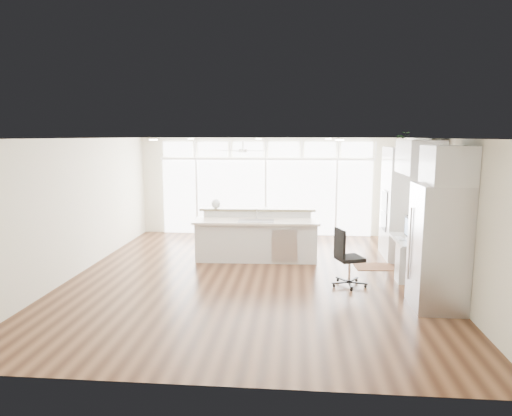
{
  "coord_description": "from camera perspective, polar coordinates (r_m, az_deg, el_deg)",
  "views": [
    {
      "loc": [
        0.85,
        -8.62,
        2.74
      ],
      "look_at": [
        0.03,
        0.6,
        1.28
      ],
      "focal_mm": 32.0,
      "sensor_mm": 36.0,
      "label": 1
    }
  ],
  "objects": [
    {
      "name": "desk_nook",
      "position": [
        9.5,
        18.92,
        -5.91
      ],
      "size": [
        0.72,
        1.3,
        0.76
      ],
      "primitive_type": "cube",
      "color": "silver",
      "rests_on": "floor"
    },
    {
      "name": "ceiling_fan",
      "position": [
        11.5,
        -1.65,
        7.67
      ],
      "size": [
        1.16,
        1.16,
        0.32
      ],
      "primitive_type": "cube",
      "color": "white",
      "rests_on": "ceiling"
    },
    {
      "name": "upper_cabinets",
      "position": [
        9.22,
        19.78,
        6.02
      ],
      "size": [
        0.64,
        1.3,
        0.64
      ],
      "primitive_type": "cube",
      "color": "silver",
      "rests_on": "wall_right"
    },
    {
      "name": "wall_front",
      "position": [
        4.9,
        -5.14,
        -7.56
      ],
      "size": [
        7.0,
        0.04,
        2.7
      ],
      "primitive_type": "cube",
      "color": "silver",
      "rests_on": "floor"
    },
    {
      "name": "floor",
      "position": [
        9.09,
        -0.5,
        -8.65
      ],
      "size": [
        7.0,
        8.0,
        0.02
      ],
      "primitive_type": "cube",
      "color": "#3A1F11",
      "rests_on": "ground"
    },
    {
      "name": "framed_photos",
      "position": [
        9.98,
        20.22,
        0.7
      ],
      "size": [
        0.06,
        0.22,
        0.8
      ],
      "primitive_type": "cube",
      "color": "black",
      "rests_on": "wall_right"
    },
    {
      "name": "recessed_lights",
      "position": [
        8.86,
        -0.4,
        8.58
      ],
      "size": [
        3.4,
        3.0,
        0.02
      ],
      "primitive_type": "cube",
      "color": "white",
      "rests_on": "ceiling"
    },
    {
      "name": "refrigerator",
      "position": [
        7.81,
        21.86,
        -4.56
      ],
      "size": [
        0.76,
        0.9,
        2.0
      ],
      "primitive_type": "cube",
      "color": "#B8B7BC",
      "rests_on": "floor"
    },
    {
      "name": "kitchen_island",
      "position": [
        10.16,
        0.04,
        -3.49
      ],
      "size": [
        2.8,
        1.15,
        1.1
      ],
      "primitive_type": "cube",
      "rotation": [
        0.0,
        0.0,
        0.04
      ],
      "color": "silver",
      "rests_on": "floor"
    },
    {
      "name": "rug",
      "position": [
        10.06,
        14.57,
        -7.1
      ],
      "size": [
        0.86,
        0.65,
        0.01
      ],
      "primitive_type": "cube",
      "rotation": [
        0.0,
        0.0,
        0.07
      ],
      "color": "#3E2113",
      "rests_on": "floor"
    },
    {
      "name": "wall_right",
      "position": [
        9.12,
        21.93,
        -0.45
      ],
      "size": [
        0.04,
        8.0,
        2.7
      ],
      "primitive_type": "cube",
      "color": "silver",
      "rests_on": "floor"
    },
    {
      "name": "transom_row",
      "position": [
        12.59,
        1.24,
        7.33
      ],
      "size": [
        5.9,
        0.06,
        0.4
      ],
      "primitive_type": "cube",
      "color": "white",
      "rests_on": "wall_back"
    },
    {
      "name": "fridge_cabinet",
      "position": [
        7.64,
        22.86,
        4.97
      ],
      "size": [
        0.64,
        0.9,
        0.6
      ],
      "primitive_type": "cube",
      "color": "silver",
      "rests_on": "wall_right"
    },
    {
      "name": "wall_back",
      "position": [
        12.72,
        1.25,
        2.69
      ],
      "size": [
        7.0,
        0.04,
        2.7
      ],
      "primitive_type": "cube",
      "color": "silver",
      "rests_on": "floor"
    },
    {
      "name": "glass_wall",
      "position": [
        12.7,
        1.22,
        1.32
      ],
      "size": [
        5.8,
        0.06,
        2.08
      ],
      "primitive_type": "cube",
      "color": "white",
      "rests_on": "wall_back"
    },
    {
      "name": "potted_plant",
      "position": [
        10.68,
        17.84,
        7.96
      ],
      "size": [
        0.32,
        0.35,
        0.26
      ],
      "primitive_type": "imported",
      "rotation": [
        0.0,
        0.0,
        -0.07
      ],
      "color": "#2A5323",
      "rests_on": "oven_cabinet"
    },
    {
      "name": "wall_left",
      "position": [
        9.75,
        -21.44,
        0.15
      ],
      "size": [
        0.04,
        8.0,
        2.7
      ],
      "primitive_type": "cube",
      "color": "silver",
      "rests_on": "floor"
    },
    {
      "name": "monitor",
      "position": [
        9.35,
        18.63,
        -2.34
      ],
      "size": [
        0.1,
        0.53,
        0.44
      ],
      "primitive_type": "cube",
      "rotation": [
        0.0,
        0.0,
        0.02
      ],
      "color": "black",
      "rests_on": "desk_nook"
    },
    {
      "name": "keyboard",
      "position": [
        9.36,
        17.55,
        -3.62
      ],
      "size": [
        0.14,
        0.33,
        0.02
      ],
      "primitive_type": "cube",
      "rotation": [
        0.0,
        0.0,
        0.06
      ],
      "color": "white",
      "rests_on": "desk_nook"
    },
    {
      "name": "ceiling",
      "position": [
        8.66,
        -0.53,
        8.7
      ],
      "size": [
        7.0,
        8.0,
        0.02
      ],
      "primitive_type": "cube",
      "color": "white",
      "rests_on": "wall_back"
    },
    {
      "name": "office_chair",
      "position": [
        8.58,
        11.64,
        -6.11
      ],
      "size": [
        0.7,
        0.67,
        1.07
      ],
      "primitive_type": "cube",
      "rotation": [
        0.0,
        0.0,
        0.35
      ],
      "color": "black",
      "rests_on": "floor"
    },
    {
      "name": "desk_window",
      "position": [
        9.37,
        21.24,
        1.06
      ],
      "size": [
        0.04,
        0.85,
        0.85
      ],
      "primitive_type": "cube",
      "color": "white",
      "rests_on": "wall_right"
    },
    {
      "name": "oven_cabinet",
      "position": [
        10.78,
        17.49,
        0.6
      ],
      "size": [
        0.64,
        1.2,
        2.5
      ],
      "primitive_type": "cube",
      "color": "silver",
      "rests_on": "floor"
    },
    {
      "name": "fishbowl",
      "position": [
        10.52,
        -5.02,
        0.55
      ],
      "size": [
        0.25,
        0.25,
        0.21
      ],
      "primitive_type": "sphere",
      "rotation": [
        0.0,
        0.0,
        0.18
      ],
      "color": "white",
      "rests_on": "kitchen_island"
    }
  ]
}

